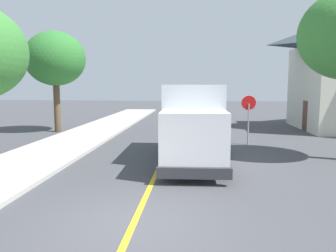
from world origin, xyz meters
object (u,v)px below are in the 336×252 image
Objects in this scene: parked_car_mid at (199,114)px; stop_sign at (249,110)px; box_truck at (193,119)px; parked_car_far at (200,109)px; parked_car_near at (209,122)px; street_tree_down_block at (55,59)px.

parked_car_mid is 1.68× the size of stop_sign.
parked_car_far is (0.56, 19.79, -0.97)m from box_truck.
parked_car_mid is (-0.55, 6.10, 0.00)m from parked_car_near.
stop_sign reaches higher than parked_car_far.
stop_sign is 0.39× the size of street_tree_down_block.
parked_car_mid is 12.00m from street_tree_down_block.
box_truck is at bearing -40.16° from street_tree_down_block.
stop_sign is at bearing -75.45° from parked_car_mid.
street_tree_down_block reaches higher than parked_car_mid.
parked_car_near is 0.99× the size of parked_car_far.
stop_sign is (1.97, -3.64, 1.06)m from parked_car_near.
parked_car_near is (0.94, 7.52, -0.97)m from box_truck.
parked_car_far is at bearing 88.38° from box_truck.
parked_car_far is (-0.38, 12.27, 0.00)m from parked_car_near.
parked_car_far is at bearing 91.77° from parked_car_near.
parked_car_mid is at bearing 30.78° from street_tree_down_block.
box_truck reaches higher than parked_car_mid.
street_tree_down_block is (-10.24, 0.33, 4.11)m from parked_car_near.
street_tree_down_block is at bearing 139.84° from box_truck.
box_truck is 1.62× the size of parked_car_mid.
street_tree_down_block is (-9.69, -5.77, 4.11)m from parked_car_mid.
street_tree_down_block is (-9.30, 7.85, 3.14)m from box_truck.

